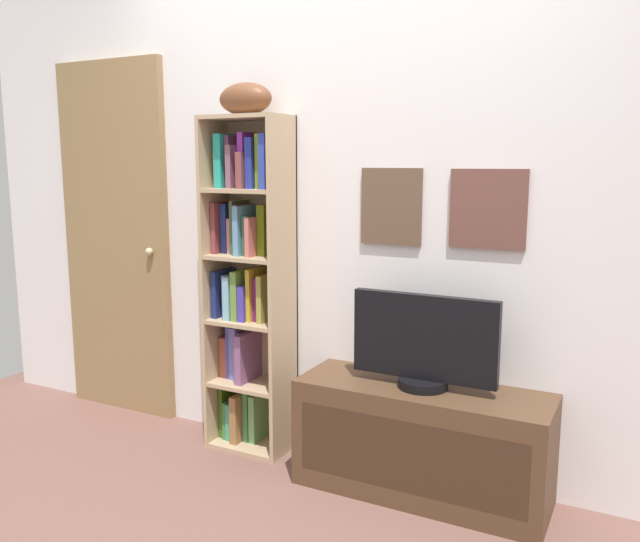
% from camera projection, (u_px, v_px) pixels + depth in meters
% --- Properties ---
extents(back_wall, '(4.80, 0.08, 2.52)m').
position_uv_depth(back_wall, '(347.00, 208.00, 3.14)').
color(back_wall, silver).
rests_on(back_wall, ground).
extents(bookshelf, '(0.42, 0.26, 1.70)m').
position_uv_depth(bookshelf, '(248.00, 281.00, 3.32)').
color(bookshelf, tan).
rests_on(bookshelf, ground).
extents(football, '(0.29, 0.16, 0.15)m').
position_uv_depth(football, '(245.00, 99.00, 3.14)').
color(football, brown).
rests_on(football, bookshelf).
extents(tv_stand, '(1.12, 0.38, 0.50)m').
position_uv_depth(tv_stand, '(421.00, 441.00, 2.90)').
color(tv_stand, '#4D3321').
rests_on(tv_stand, ground).
extents(television, '(0.65, 0.22, 0.42)m').
position_uv_depth(television, '(424.00, 343.00, 2.82)').
color(television, black).
rests_on(television, tv_stand).
extents(door, '(0.77, 0.09, 2.04)m').
position_uv_depth(door, '(116.00, 241.00, 3.81)').
color(door, olive).
rests_on(door, ground).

